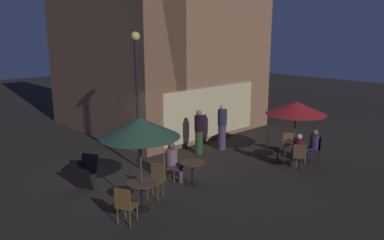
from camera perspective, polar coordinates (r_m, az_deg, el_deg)
ground_plane at (r=12.57m, az=-9.54°, el=-8.06°), size 60.00×60.00×0.00m
cafe_building at (r=16.75m, az=-6.09°, el=13.98°), size 7.47×8.17×9.58m
street_lamp_near_corner at (r=12.33m, az=-8.38°, el=5.98°), size 0.30×0.30×4.54m
menu_sandwich_board at (r=11.55m, az=-15.90°, el=-7.67°), size 0.85×0.80×0.96m
cafe_table_0 at (r=13.70m, az=15.16°, el=-4.07°), size 0.74×0.74×0.77m
cafe_table_1 at (r=9.89m, az=-7.65°, el=-10.48°), size 0.74×0.74×0.76m
cafe_table_2 at (r=11.38m, az=0.07°, el=-7.30°), size 0.75×0.75×0.71m
patio_umbrella_0 at (r=13.37m, az=15.52°, el=1.75°), size 2.07×2.07×2.21m
patio_umbrella_1 at (r=9.36m, az=-7.95°, el=-1.16°), size 2.02×2.02×2.46m
cafe_chair_0 at (r=14.54m, az=14.44°, el=-3.26°), size 0.58×0.58×0.84m
cafe_chair_1 at (r=13.65m, az=11.84°, el=-3.91°), size 0.58×0.58×0.95m
cafe_chair_2 at (r=12.93m, az=15.90°, el=-5.05°), size 0.59×0.59×0.96m
cafe_chair_3 at (r=13.92m, az=18.39°, el=-3.92°), size 0.56×0.56×0.97m
cafe_chair_4 at (r=9.26m, az=-10.16°, el=-12.28°), size 0.56×0.56×0.95m
cafe_chair_5 at (r=10.58m, az=-5.43°, el=-8.69°), size 0.54×0.54×0.95m
cafe_chair_6 at (r=11.71m, az=-3.46°, el=-6.79°), size 0.51×0.51×0.85m
patron_seated_0 at (r=13.02m, az=15.80°, el=-4.30°), size 0.54×0.53×1.26m
patron_seated_1 at (r=13.84m, az=17.83°, el=-3.54°), size 0.50×0.50×1.21m
patron_seated_2 at (r=11.59m, az=-2.90°, el=-5.97°), size 0.48×0.55×1.25m
patron_standing_3 at (r=14.71m, az=4.59°, el=-1.09°), size 0.36×0.36×1.81m
patron_standing_4 at (r=14.17m, az=1.06°, el=-1.80°), size 0.35×0.35×1.70m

